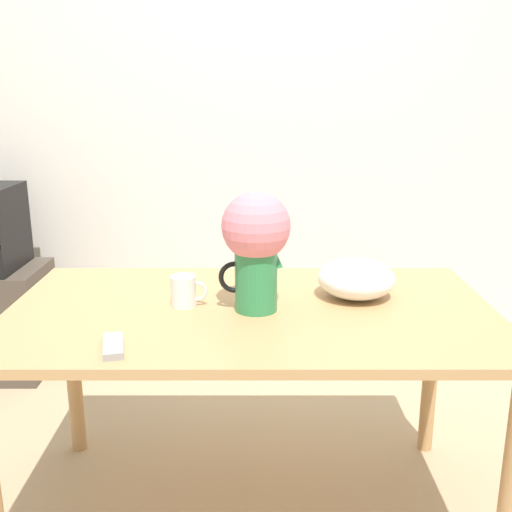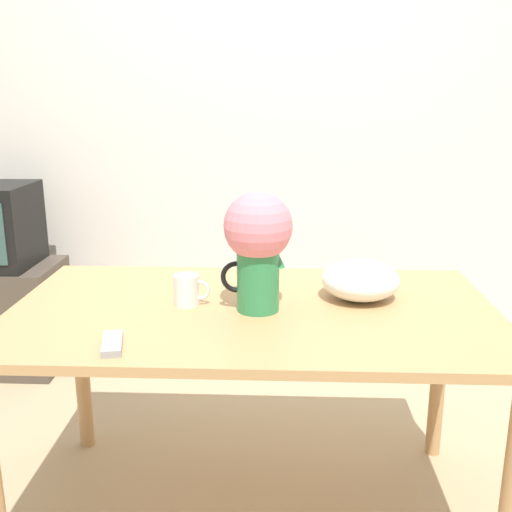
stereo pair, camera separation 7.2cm
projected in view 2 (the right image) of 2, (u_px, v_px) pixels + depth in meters
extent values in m
cube|color=silver|center=(270.00, 121.00, 3.32)|extent=(8.00, 0.05, 2.60)
cube|color=tan|center=(253.00, 312.00, 1.95)|extent=(1.58, 0.91, 0.03)
cylinder|color=tan|center=(511.00, 499.00, 1.64)|extent=(0.06, 0.06, 0.75)
cylinder|color=tan|center=(81.00, 364.00, 2.46)|extent=(0.06, 0.06, 0.75)
cylinder|color=tan|center=(439.00, 371.00, 2.40)|extent=(0.06, 0.06, 0.75)
cylinder|color=#2D844C|center=(259.00, 280.00, 1.90)|extent=(0.14, 0.14, 0.20)
cone|color=#2D844C|center=(278.00, 259.00, 1.88)|extent=(0.05, 0.05, 0.05)
torus|color=black|center=(237.00, 277.00, 1.90)|extent=(0.10, 0.02, 0.10)
sphere|color=#3D7033|center=(259.00, 238.00, 1.86)|extent=(0.16, 0.16, 0.16)
sphere|color=pink|center=(259.00, 226.00, 1.85)|extent=(0.22, 0.22, 0.22)
cylinder|color=white|center=(186.00, 290.00, 1.96)|extent=(0.08, 0.08, 0.10)
torus|color=white|center=(200.00, 290.00, 1.95)|extent=(0.07, 0.01, 0.07)
ellipsoid|color=white|center=(360.00, 280.00, 2.01)|extent=(0.26, 0.26, 0.13)
cube|color=#999999|center=(112.00, 343.00, 1.64)|extent=(0.09, 0.16, 0.02)
cube|color=#4C4238|center=(3.00, 316.00, 3.22)|extent=(0.61, 0.43, 0.57)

